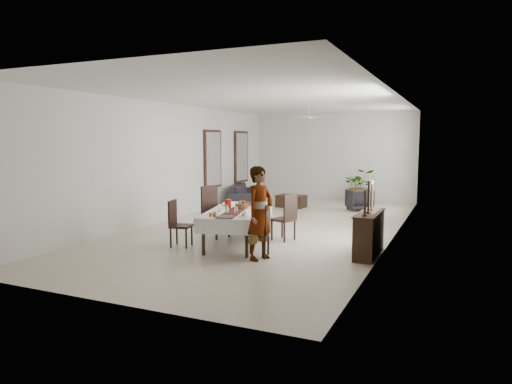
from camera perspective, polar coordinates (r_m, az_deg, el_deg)
name	(u,v)px	position (r m, az deg, el deg)	size (l,w,h in m)	color
floor	(272,227)	(11.67, 2.04, -4.35)	(6.00, 12.00, 0.00)	beige
ceiling	(273,99)	(11.51, 2.10, 11.50)	(6.00, 12.00, 0.02)	white
wall_back	(333,157)	(17.19, 9.60, 4.40)	(6.00, 0.02, 3.20)	silver
wall_front	(102,185)	(6.34, -18.68, 0.84)	(6.00, 0.02, 3.20)	silver
wall_left	(172,162)	(12.90, -10.41, 3.74)	(0.02, 12.00, 3.20)	silver
wall_right	(396,167)	(10.73, 17.12, 3.04)	(0.02, 12.00, 3.20)	silver
dining_table_top	(237,211)	(9.67, -2.35, -2.41)	(0.96, 2.31, 0.05)	black
table_leg_fl	(203,238)	(8.80, -6.59, -5.72)	(0.07, 0.07, 0.67)	black
table_leg_fr	(247,240)	(8.60, -1.16, -5.96)	(0.07, 0.07, 0.67)	black
table_leg_bl	(230,219)	(10.88, -3.27, -3.35)	(0.07, 0.07, 0.67)	black
table_leg_br	(265,220)	(10.71, 1.14, -3.49)	(0.07, 0.07, 0.67)	black
tablecloth_top	(237,210)	(9.67, -2.35, -2.24)	(1.13, 2.48, 0.01)	silver
tablecloth_drape_left	(212,216)	(9.82, -5.55, -2.95)	(0.01, 2.48, 0.29)	white
tablecloth_drape_right	(263,217)	(9.58, 0.94, -3.15)	(0.01, 2.48, 0.29)	white
tablecloth_drape_near	(223,227)	(8.51, -4.15, -4.39)	(1.13, 0.01, 0.29)	white
tablecloth_drape_far	(249,208)	(10.88, -0.94, -2.00)	(1.13, 0.01, 0.29)	silver
table_runner	(237,209)	(9.66, -2.35, -2.19)	(0.34, 2.40, 0.00)	#5B1F1A
red_pitcher	(228,204)	(9.84, -3.54, -1.49)	(0.14, 0.14, 0.19)	maroon
pitcher_handle	(224,204)	(9.86, -4.00, -1.48)	(0.12, 0.12, 0.02)	maroon
wine_glass_near	(236,210)	(9.03, -2.49, -2.30)	(0.07, 0.07, 0.16)	white
wine_glass_mid	(227,209)	(9.17, -3.65, -2.17)	(0.07, 0.07, 0.16)	white
wine_glass_far	(240,205)	(9.69, -2.01, -1.69)	(0.07, 0.07, 0.16)	white
teacup_right	(245,213)	(9.04, -1.36, -2.61)	(0.09, 0.09, 0.06)	silver
saucer_right	(245,214)	(9.05, -1.36, -2.76)	(0.14, 0.14, 0.01)	white
teacup_left	(220,210)	(9.40, -4.51, -2.28)	(0.09, 0.09, 0.06)	white
saucer_left	(220,211)	(9.41, -4.51, -2.42)	(0.14, 0.14, 0.01)	white
plate_near_right	(244,216)	(8.76, -1.55, -3.05)	(0.23, 0.23, 0.01)	silver
bread_near_right	(244,215)	(8.76, -1.55, -2.88)	(0.09, 0.09, 0.09)	tan
plate_near_left	(215,214)	(9.04, -5.12, -2.78)	(0.23, 0.23, 0.01)	white
plate_far_left	(229,205)	(10.24, -3.39, -1.68)	(0.23, 0.23, 0.01)	white
serving_tray	(226,217)	(8.69, -3.79, -3.12)	(0.35, 0.35, 0.02)	#3B3A3F
jam_jar_a	(215,215)	(8.71, -5.19, -2.93)	(0.06, 0.06, 0.07)	#974615
jam_jar_b	(211,215)	(8.80, -5.69, -2.85)	(0.06, 0.06, 0.07)	#975F15
jam_jar_c	(214,214)	(8.87, -5.22, -2.77)	(0.06, 0.06, 0.07)	brown
fruit_basket	(242,206)	(9.88, -1.78, -1.73)	(0.29, 0.29, 0.10)	brown
fruit_red	(243,202)	(9.88, -1.59, -1.31)	(0.09, 0.09, 0.09)	maroon
fruit_green	(240,202)	(9.91, -1.96, -1.29)	(0.08, 0.08, 0.08)	olive
chair_right_near_seat	(257,233)	(8.62, 0.19, -5.20)	(0.42, 0.42, 0.05)	black
chair_right_near_leg_fl	(265,248)	(8.47, 1.09, -7.04)	(0.04, 0.04, 0.42)	black
chair_right_near_leg_fr	(268,244)	(8.80, 1.54, -6.52)	(0.04, 0.04, 0.42)	black
chair_right_near_leg_bl	(246,247)	(8.54, -1.21, -6.92)	(0.04, 0.04, 0.42)	black
chair_right_near_leg_br	(251,243)	(8.87, -0.67, -6.42)	(0.04, 0.04, 0.42)	black
chair_right_near_back	(268,219)	(8.53, 1.46, -3.36)	(0.42, 0.04, 0.54)	black
chair_right_far_seat	(283,220)	(10.06, 3.43, -3.46)	(0.44, 0.44, 0.05)	black
chair_right_far_leg_fl	(284,233)	(9.86, 3.57, -5.08)	(0.04, 0.04, 0.43)	black
chair_right_far_leg_fr	(295,230)	(10.14, 4.85, -4.78)	(0.04, 0.04, 0.43)	black
chair_right_far_leg_bl	(272,230)	(10.09, 1.99, -4.82)	(0.04, 0.04, 0.43)	black
chair_right_far_leg_br	(282,228)	(10.35, 3.29, -4.53)	(0.04, 0.04, 0.43)	black
chair_right_far_back	(290,207)	(9.89, 4.33, -1.89)	(0.44, 0.04, 0.55)	black
chair_left_near_seat	(181,226)	(9.56, -9.34, -4.23)	(0.41, 0.41, 0.05)	black
chair_left_near_leg_fl	(177,235)	(9.82, -9.87, -5.30)	(0.04, 0.04, 0.40)	black
chair_left_near_leg_fr	(171,238)	(9.52, -10.61, -5.69)	(0.04, 0.04, 0.40)	black
chair_left_near_leg_bl	(192,236)	(9.70, -8.03, -5.41)	(0.04, 0.04, 0.40)	black
chair_left_near_leg_br	(186,239)	(9.40, -8.72, -5.81)	(0.04, 0.04, 0.40)	black
chair_left_near_back	(172,213)	(9.59, -10.40, -2.55)	(0.41, 0.04, 0.52)	black
chair_left_far_seat	(216,215)	(10.35, -4.97, -2.86)	(0.49, 0.49, 0.06)	black
chair_left_far_leg_fl	(217,224)	(10.68, -4.95, -4.05)	(0.05, 0.05, 0.49)	black
chair_left_far_leg_fr	(204,227)	(10.41, -6.53, -4.35)	(0.05, 0.05, 0.49)	black
chair_left_far_leg_bl	(229,226)	(10.40, -3.39, -4.32)	(0.05, 0.05, 0.49)	black
chair_left_far_leg_br	(216,229)	(10.12, -4.97, -4.64)	(0.05, 0.05, 0.49)	black
chair_left_far_back	(209,199)	(10.46, -5.85, -0.92)	(0.49, 0.04, 0.63)	black
woman	(260,213)	(8.35, 0.50, -2.67)	(0.63, 0.41, 1.72)	gray
sideboard_body	(369,235)	(8.98, 13.94, -5.19)	(0.36, 1.34, 0.80)	black
sideboard_top	(370,213)	(8.91, 14.01, -2.57)	(0.39, 1.39, 0.03)	black
candlestick_near_base	(365,216)	(8.42, 13.43, -2.88)	(0.09, 0.09, 0.03)	black
candlestick_near_shaft	(365,202)	(8.39, 13.47, -1.28)	(0.04, 0.04, 0.45)	black
candlestick_near_candle	(365,188)	(8.36, 13.51, 0.48)	(0.03, 0.03, 0.07)	beige
candlestick_mid_base	(368,213)	(8.77, 13.86, -2.52)	(0.09, 0.09, 0.03)	black
candlestick_mid_shaft	(369,197)	(8.73, 13.91, -0.55)	(0.04, 0.04, 0.58)	black
candlestick_mid_candle	(369,179)	(8.70, 13.97, 1.58)	(0.03, 0.03, 0.07)	beige
candlestick_far_base	(372,210)	(9.12, 14.26, -2.20)	(0.09, 0.09, 0.03)	black
candlestick_far_shaft	(372,197)	(9.09, 14.30, -0.58)	(0.04, 0.04, 0.49)	black
candlestick_far_candle	(372,182)	(9.06, 14.35, 1.18)	(0.03, 0.03, 0.07)	white
sofa	(246,194)	(15.81, -1.24, -0.27)	(2.31, 0.90, 0.67)	#272428
armchair	(359,200)	(14.73, 12.79, -0.95)	(0.71, 0.73, 0.66)	#27252A
coffee_table	(291,201)	(15.07, 4.43, -1.15)	(0.90, 0.60, 0.40)	black
potted_plant	(360,186)	(16.50, 12.83, 0.77)	(1.08, 0.94, 1.20)	#286126
mirror_frame_near	(213,159)	(14.75, -5.44, 4.14)	(0.06, 1.05, 1.85)	black
mirror_glass_near	(214,159)	(14.73, -5.32, 4.14)	(0.01, 0.90, 1.70)	white
mirror_frame_far	(241,157)	(16.61, -1.86, 4.42)	(0.06, 1.05, 1.85)	black
mirror_glass_far	(242,157)	(16.59, -1.75, 4.41)	(0.01, 0.90, 1.70)	silver
fan_rod	(309,111)	(14.32, 6.66, 10.06)	(0.04, 0.04, 0.20)	white
fan_hub	(309,117)	(14.31, 6.65, 9.26)	(0.16, 0.16, 0.08)	silver
fan_blade_n	(312,118)	(14.64, 7.06, 9.19)	(0.10, 0.55, 0.01)	silver
fan_blade_s	(306,117)	(13.98, 6.21, 9.34)	(0.10, 0.55, 0.01)	white
fan_blade_e	(320,117)	(14.21, 8.01, 9.26)	(0.55, 0.10, 0.01)	silver
fan_blade_w	(298,118)	(14.42, 5.31, 9.26)	(0.55, 0.10, 0.01)	silver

